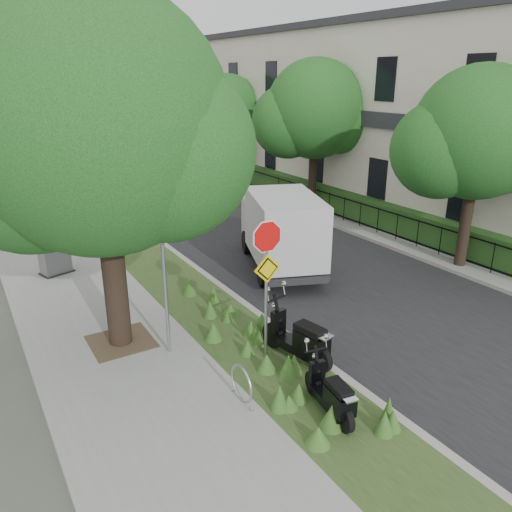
{
  "coord_description": "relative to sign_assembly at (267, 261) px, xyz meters",
  "views": [
    {
      "loc": [
        -6.62,
        -7.58,
        5.99
      ],
      "look_at": [
        0.03,
        3.38,
        1.3
      ],
      "focal_mm": 35.0,
      "sensor_mm": 36.0,
      "label": 1
    }
  ],
  "objects": [
    {
      "name": "box_truck",
      "position": [
        3.35,
        4.42,
        -0.92
      ],
      "size": [
        3.38,
        5.08,
        2.15
      ],
      "color": "#262628",
      "rests_on": "ground"
    },
    {
      "name": "kerb_far",
      "position": [
        7.9,
        9.42,
        -2.26
      ],
      "size": [
        0.2,
        60.0,
        0.13
      ],
      "primitive_type": "cube",
      "color": "#9E9991",
      "rests_on": "ground"
    },
    {
      "name": "far_tree_c",
      "position": [
        8.34,
        17.46,
        1.63
      ],
      "size": [
        4.37,
        3.89,
        5.93
      ],
      "color": "black",
      "rests_on": "ground"
    },
    {
      "name": "utility_cabinet",
      "position": [
        -3.04,
        7.49,
        -1.61
      ],
      "size": [
        1.07,
        0.86,
        1.24
      ],
      "color": "#262628",
      "rests_on": "ground"
    },
    {
      "name": "road",
      "position": [
        4.4,
        9.42,
        -2.32
      ],
      "size": [
        7.0,
        60.0,
        0.01
      ],
      "primitive_type": "cube",
      "color": "black",
      "rests_on": "ground"
    },
    {
      "name": "verge",
      "position": [
        -0.1,
        9.42,
        -2.27
      ],
      "size": [
        2.0,
        60.0,
        0.12
      ],
      "primitive_type": "cube",
      "color": "#243F1B",
      "rests_on": "ground"
    },
    {
      "name": "kerb_near",
      "position": [
        0.9,
        9.42,
        -2.26
      ],
      "size": [
        0.2,
        60.0,
        0.13
      ],
      "primitive_type": "cube",
      "color": "#9E9991",
      "rests_on": "ground"
    },
    {
      "name": "footpath_far",
      "position": [
        9.6,
        9.42,
        -2.27
      ],
      "size": [
        3.2,
        60.0,
        0.12
      ],
      "primitive_type": "cube",
      "color": "gray",
      "rests_on": "ground"
    },
    {
      "name": "scooter_far",
      "position": [
        -0.13,
        -2.47,
        -1.83
      ],
      "size": [
        0.5,
        1.64,
        0.78
      ],
      "color": "black",
      "rests_on": "ground"
    },
    {
      "name": "sidewalk_near",
      "position": [
        -2.85,
        9.42,
        -2.27
      ],
      "size": [
        3.5,
        60.0,
        0.12
      ],
      "primitive_type": "cube",
      "color": "gray",
      "rests_on": "ground"
    },
    {
      "name": "sign_assembly",
      "position": [
        0.0,
        0.0,
        0.0
      ],
      "size": [
        0.94,
        0.08,
        3.22
      ],
      "color": "#A5A8AD",
      "rests_on": "ground"
    },
    {
      "name": "fence_far",
      "position": [
        8.6,
        9.42,
        -1.66
      ],
      "size": [
        0.04,
        24.0,
        1.0
      ],
      "color": "black",
      "rests_on": "ground"
    },
    {
      "name": "ground",
      "position": [
        1.4,
        -0.58,
        -2.33
      ],
      "size": [
        120.0,
        120.0,
        0.0
      ],
      "primitive_type": "plane",
      "color": "#4C5147",
      "rests_on": "ground"
    },
    {
      "name": "far_tree_b",
      "position": [
        8.34,
        9.46,
        2.04
      ],
      "size": [
        4.83,
        4.31,
        6.56
      ],
      "color": "black",
      "rests_on": "ground"
    },
    {
      "name": "terrace_houses",
      "position": [
        12.89,
        9.42,
        1.83
      ],
      "size": [
        7.4,
        26.4,
        8.2
      ],
      "color": "beige",
      "rests_on": "ground"
    },
    {
      "name": "bike_hoop",
      "position": [
        -1.3,
        -1.18,
        -1.83
      ],
      "size": [
        0.06,
        0.78,
        0.77
      ],
      "color": "#A5A8AD",
      "rests_on": "ground"
    },
    {
      "name": "far_tree_a",
      "position": [
        8.34,
        1.46,
        1.8
      ],
      "size": [
        4.6,
        4.1,
        6.22
      ],
      "color": "black",
      "rests_on": "ground"
    },
    {
      "name": "bare_post",
      "position": [
        -1.8,
        1.22,
        -0.21
      ],
      "size": [
        0.08,
        0.08,
        4.0
      ],
      "color": "#A5A8AD",
      "rests_on": "ground"
    },
    {
      "name": "scooter_near",
      "position": [
        0.49,
        -0.7,
        -1.75
      ],
      "size": [
        0.65,
        1.98,
        0.95
      ],
      "color": "black",
      "rests_on": "ground"
    },
    {
      "name": "street_tree_main",
      "position": [
        -2.68,
        2.28,
        2.48
      ],
      "size": [
        6.21,
        5.54,
        7.66
      ],
      "color": "black",
      "rests_on": "ground"
    },
    {
      "name": "hedge_far",
      "position": [
        9.3,
        9.42,
        -1.66
      ],
      "size": [
        1.0,
        24.0,
        1.1
      ],
      "primitive_type": "cube",
      "color": "#214719",
      "rests_on": "footpath_far"
    }
  ]
}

